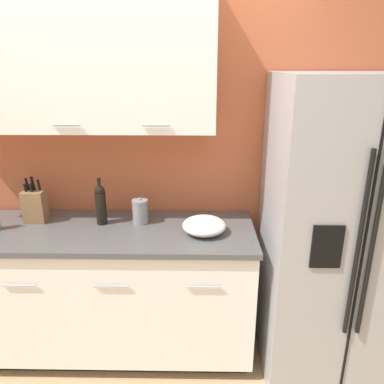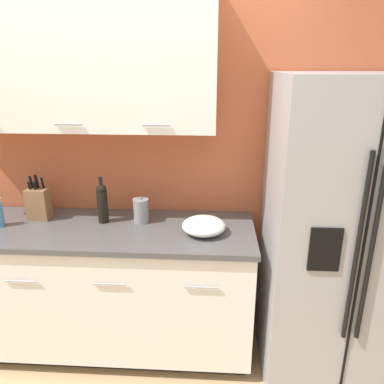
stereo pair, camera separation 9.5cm
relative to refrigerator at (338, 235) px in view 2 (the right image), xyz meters
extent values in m
cube|color=#BC5B38|center=(-1.38, 0.41, 0.36)|extent=(10.00, 0.05, 2.60)
cube|color=white|center=(-1.62, 0.22, 1.01)|extent=(1.73, 0.32, 0.85)
cylinder|color=#99999E|center=(-1.62, 0.05, 0.65)|extent=(0.16, 0.01, 0.01)
cylinder|color=#99999E|center=(-1.10, 0.05, 0.65)|extent=(0.16, 0.01, 0.01)
cube|color=black|center=(-1.62, 0.10, -0.90)|extent=(2.19, 0.54, 0.09)
cube|color=white|center=(-1.62, 0.06, -0.45)|extent=(2.23, 0.62, 0.81)
cube|color=#4C4C4C|center=(-1.62, 0.05, -0.03)|extent=(2.25, 0.64, 0.03)
cylinder|color=#99999E|center=(-1.89, -0.26, -0.23)|extent=(0.20, 0.01, 0.01)
cylinder|color=#99999E|center=(-1.35, -0.26, -0.23)|extent=(0.20, 0.01, 0.01)
cylinder|color=#99999E|center=(-0.82, -0.26, -0.23)|extent=(0.20, 0.01, 0.01)
cube|color=#9E9EA0|center=(0.00, 0.00, 0.00)|extent=(0.84, 0.74, 1.88)
cube|color=black|center=(0.00, -0.37, 0.00)|extent=(0.01, 0.01, 1.85)
cylinder|color=black|center=(-0.03, -0.39, 0.09)|extent=(0.02, 0.02, 1.04)
cylinder|color=black|center=(0.04, -0.39, 0.09)|extent=(0.02, 0.02, 1.04)
cube|color=black|center=(-0.19, -0.38, 0.09)|extent=(0.16, 0.01, 0.24)
cube|color=olive|center=(-1.93, 0.17, 0.09)|extent=(0.14, 0.10, 0.21)
cylinder|color=black|center=(-1.96, 0.18, 0.24)|extent=(0.02, 0.03, 0.09)
cylinder|color=black|center=(-1.96, 0.15, 0.23)|extent=(0.02, 0.03, 0.06)
cylinder|color=black|center=(-1.93, 0.18, 0.25)|extent=(0.02, 0.04, 0.10)
cylinder|color=black|center=(-1.93, 0.15, 0.23)|extent=(0.02, 0.03, 0.06)
cylinder|color=black|center=(-1.89, 0.18, 0.24)|extent=(0.02, 0.03, 0.08)
cylinder|color=black|center=(-1.48, 0.14, 0.10)|extent=(0.07, 0.07, 0.22)
sphere|color=black|center=(-1.48, 0.14, 0.22)|extent=(0.07, 0.07, 0.07)
cylinder|color=black|center=(-1.48, 0.14, 0.24)|extent=(0.02, 0.02, 0.07)
cylinder|color=black|center=(-1.48, 0.14, 0.29)|extent=(0.02, 0.02, 0.02)
cylinder|color=gray|center=(-1.23, 0.15, 0.06)|extent=(0.10, 0.10, 0.15)
cylinder|color=gray|center=(-1.23, 0.15, 0.14)|extent=(0.10, 0.10, 0.01)
sphere|color=gray|center=(-1.23, 0.15, 0.16)|extent=(0.02, 0.02, 0.02)
ellipsoid|color=white|center=(-0.81, 0.01, 0.04)|extent=(0.27, 0.27, 0.10)
camera|label=1|loc=(-0.85, -2.11, 0.99)|focal=35.00mm
camera|label=2|loc=(-0.76, -2.10, 0.99)|focal=35.00mm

